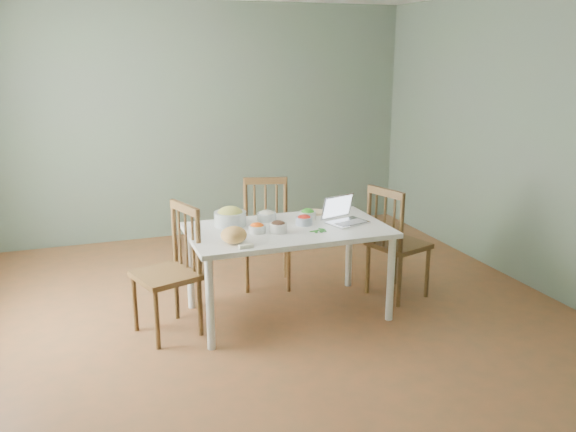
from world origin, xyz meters
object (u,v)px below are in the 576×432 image
object	(u,v)px
chair_right	(399,242)
laptop	(348,211)
dining_table	(288,271)
bread_boule	(234,235)
chair_far	(267,234)
chair_left	(165,272)
bowl_squash	(230,216)

from	to	relation	value
chair_right	laptop	size ratio (longest dim) A/B	3.20
dining_table	laptop	distance (m)	0.71
dining_table	bread_boule	distance (m)	0.72
chair_right	laptop	distance (m)	0.66
chair_far	bread_boule	size ratio (longest dim) A/B	5.09
dining_table	chair_right	size ratio (longest dim) A/B	1.59
dining_table	chair_far	world-z (taller)	chair_far
chair_right	bread_boule	distance (m)	1.63
chair_right	laptop	bearing A→B (deg)	81.76
bread_boule	chair_left	bearing A→B (deg)	156.27
bowl_squash	dining_table	bearing A→B (deg)	-28.79
dining_table	bowl_squash	xyz separation A→B (m)	(-0.42, 0.23, 0.45)
bread_boule	bowl_squash	xyz separation A→B (m)	(0.09, 0.47, 0.01)
dining_table	bread_boule	world-z (taller)	bread_boule
chair_left	chair_right	size ratio (longest dim) A/B	1.00
dining_table	laptop	bearing A→B (deg)	-4.73
dining_table	chair_right	distance (m)	1.07
chair_far	chair_right	xyz separation A→B (m)	(1.03, -0.63, 0.01)
bowl_squash	laptop	distance (m)	0.98
bowl_squash	chair_far	bearing A→B (deg)	44.26
bowl_squash	laptop	world-z (taller)	laptop
chair_far	chair_left	distance (m)	1.25
dining_table	chair_left	world-z (taller)	chair_left
dining_table	chair_left	bearing A→B (deg)	-178.78
chair_far	chair_left	world-z (taller)	chair_left
chair_far	chair_right	distance (m)	1.21
chair_far	chair_left	size ratio (longest dim) A/B	0.99
chair_right	bread_boule	xyz separation A→B (m)	(-1.58, -0.28, 0.31)
chair_left	dining_table	bearing A→B (deg)	72.64
dining_table	chair_far	size ratio (longest dim) A/B	1.61
chair_far	chair_right	world-z (taller)	chair_right
bread_boule	bowl_squash	size ratio (longest dim) A/B	0.75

